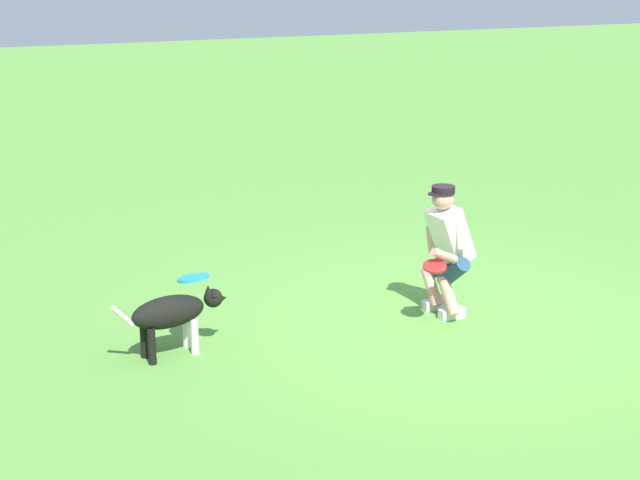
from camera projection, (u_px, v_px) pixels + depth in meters
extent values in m
plane|color=#56923B|center=(455.00, 324.00, 8.91)|extent=(60.00, 60.00, 0.00)
cube|color=silver|center=(435.00, 304.00, 9.27)|extent=(0.26, 0.10, 0.10)
cylinder|color=tan|center=(432.00, 287.00, 9.19)|extent=(0.13, 0.32, 0.37)
cylinder|color=navy|center=(439.00, 265.00, 9.13)|extent=(0.18, 0.41, 0.37)
cube|color=silver|center=(452.00, 314.00, 9.03)|extent=(0.26, 0.10, 0.10)
cylinder|color=tan|center=(449.00, 296.00, 8.96)|extent=(0.13, 0.32, 0.37)
cylinder|color=navy|center=(453.00, 272.00, 8.93)|extent=(0.18, 0.41, 0.37)
cube|color=white|center=(450.00, 234.00, 8.95)|extent=(0.43, 0.37, 0.58)
cylinder|color=white|center=(436.00, 223.00, 9.09)|extent=(0.10, 0.14, 0.29)
cylinder|color=white|center=(461.00, 234.00, 8.75)|extent=(0.10, 0.14, 0.29)
cylinder|color=tan|center=(444.00, 256.00, 8.70)|extent=(0.29, 0.10, 0.19)
cylinder|color=tan|center=(431.00, 239.00, 9.13)|extent=(0.09, 0.15, 0.27)
sphere|color=tan|center=(443.00, 199.00, 8.80)|extent=(0.21, 0.21, 0.21)
cylinder|color=black|center=(443.00, 190.00, 8.77)|extent=(0.22, 0.22, 0.07)
cylinder|color=black|center=(434.00, 194.00, 8.73)|extent=(0.12, 0.12, 0.02)
ellipsoid|color=black|center=(168.00, 312.00, 8.10)|extent=(0.70, 0.38, 0.28)
ellipsoid|color=white|center=(188.00, 311.00, 8.20)|extent=(0.14, 0.20, 0.17)
sphere|color=black|center=(213.00, 298.00, 8.31)|extent=(0.17, 0.17, 0.17)
cone|color=black|center=(222.00, 298.00, 8.36)|extent=(0.10, 0.10, 0.09)
cone|color=black|center=(214.00, 292.00, 8.24)|extent=(0.06, 0.06, 0.07)
cone|color=black|center=(208.00, 289.00, 8.32)|extent=(0.06, 0.06, 0.07)
cylinder|color=white|center=(195.00, 337.00, 8.21)|extent=(0.08, 0.08, 0.32)
cylinder|color=white|center=(186.00, 330.00, 8.34)|extent=(0.08, 0.08, 0.32)
cylinder|color=black|center=(152.00, 347.00, 8.00)|extent=(0.08, 0.08, 0.32)
cylinder|color=black|center=(144.00, 340.00, 8.14)|extent=(0.08, 0.08, 0.32)
cylinder|color=white|center=(122.00, 316.00, 7.87)|extent=(0.21, 0.07, 0.23)
cylinder|color=#1B96E9|center=(193.00, 278.00, 8.17)|extent=(0.37, 0.37, 0.07)
cylinder|color=red|center=(435.00, 266.00, 8.65)|extent=(0.22, 0.23, 0.10)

